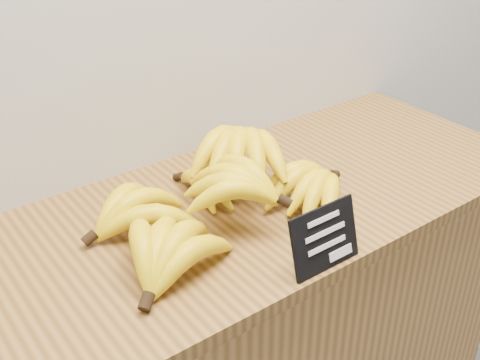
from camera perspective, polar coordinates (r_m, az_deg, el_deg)
name	(u,v)px	position (r m, az deg, el deg)	size (l,w,h in m)	color
counter_top	(225,215)	(1.20, -1.42, -3.38)	(1.42, 0.54, 0.03)	brown
chalkboard_sign	(325,238)	(1.03, 8.06, -5.49)	(0.14, 0.01, 0.11)	black
banana_pile	(218,194)	(1.14, -2.10, -1.34)	(0.56, 0.36, 0.13)	yellow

